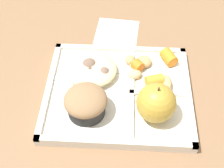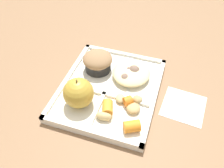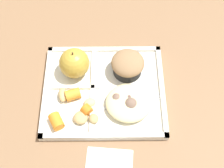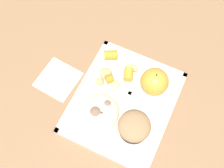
{
  "view_description": "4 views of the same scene",
  "coord_description": "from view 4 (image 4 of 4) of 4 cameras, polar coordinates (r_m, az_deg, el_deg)",
  "views": [
    {
      "loc": [
        -0.01,
        0.4,
        0.53
      ],
      "look_at": [
        0.01,
        -0.0,
        0.03
      ],
      "focal_mm": 49.2,
      "sensor_mm": 36.0,
      "label": 1
    },
    {
      "loc": [
        -0.41,
        -0.14,
        0.49
      ],
      "look_at": [
        -0.01,
        -0.01,
        0.04
      ],
      "focal_mm": 37.53,
      "sensor_mm": 36.0,
      "label": 2
    },
    {
      "loc": [
        0.02,
        -0.37,
        0.69
      ],
      "look_at": [
        0.02,
        -0.01,
        0.06
      ],
      "focal_mm": 48.28,
      "sensor_mm": 36.0,
      "label": 3
    },
    {
      "loc": [
        0.27,
        0.09,
        0.75
      ],
      "look_at": [
        -0.02,
        -0.04,
        0.05
      ],
      "focal_mm": 46.27,
      "sensor_mm": 36.0,
      "label": 4
    }
  ],
  "objects": [
    {
      "name": "egg_noodle_pile",
      "position": [
        0.76,
        -2.66,
        -5.7
      ],
      "size": [
        0.11,
        0.11,
        0.03
      ],
      "primitive_type": "ellipsoid",
      "color": "beige",
      "rests_on": "lunch_tray"
    },
    {
      "name": "green_apple",
      "position": [
        0.78,
        8.4,
        0.44
      ],
      "size": [
        0.08,
        0.08,
        0.08
      ],
      "color": "#B79333",
      "rests_on": "lunch_tray"
    },
    {
      "name": "ground",
      "position": [
        0.8,
        2.23,
        -3.99
      ],
      "size": [
        6.0,
        6.0,
        0.0
      ],
      "primitive_type": "plane",
      "color": "#846042"
    },
    {
      "name": "potato_chunk_small",
      "position": [
        0.82,
        4.02,
        3.25
      ],
      "size": [
        0.03,
        0.04,
        0.02
      ],
      "primitive_type": "ellipsoid",
      "rotation": [
        0.0,
        0.0,
        1.67
      ],
      "color": "tan",
      "rests_on": "lunch_tray"
    },
    {
      "name": "meatball_center",
      "position": [
        0.76,
        -2.07,
        -6.02
      ],
      "size": [
        0.03,
        0.03,
        0.03
      ],
      "primitive_type": "sphere",
      "color": "brown",
      "rests_on": "lunch_tray"
    },
    {
      "name": "potato_chunk_corner",
      "position": [
        0.8,
        0.65,
        -0.11
      ],
      "size": [
        0.04,
        0.03,
        0.02
      ],
      "primitive_type": "ellipsoid",
      "rotation": [
        0.0,
        0.0,
        3.46
      ],
      "color": "tan",
      "rests_on": "lunch_tray"
    },
    {
      "name": "meatball_front",
      "position": [
        0.77,
        -0.99,
        -4.19
      ],
      "size": [
        0.03,
        0.03,
        0.03
      ],
      "primitive_type": "sphere",
      "color": "#755B4C",
      "rests_on": "lunch_tray"
    },
    {
      "name": "carrot_slice_tilted",
      "position": [
        0.81,
        3.25,
        1.9
      ],
      "size": [
        0.04,
        0.04,
        0.03
      ],
      "primitive_type": "cylinder",
      "rotation": [
        0.0,
        1.57,
        0.31
      ],
      "color": "orange",
      "rests_on": "lunch_tray"
    },
    {
      "name": "plastic_fork",
      "position": [
        0.77,
        -2.43,
        -6.97
      ],
      "size": [
        0.16,
        0.05,
        0.0
      ],
      "color": "silver",
      "rests_on": "lunch_tray"
    },
    {
      "name": "potato_chunk_wedge",
      "position": [
        0.8,
        -2.44,
        0.47
      ],
      "size": [
        0.02,
        0.03,
        0.02
      ],
      "primitive_type": "ellipsoid",
      "rotation": [
        0.0,
        0.0,
        1.54
      ],
      "color": "tan",
      "rests_on": "lunch_tray"
    },
    {
      "name": "meatball_side",
      "position": [
        0.76,
        -3.25,
        -5.68
      ],
      "size": [
        0.04,
        0.04,
        0.04
      ],
      "primitive_type": "sphere",
      "color": "#755B4C",
      "rests_on": "lunch_tray"
    },
    {
      "name": "carrot_slice_center",
      "position": [
        0.84,
        -0.26,
        5.73
      ],
      "size": [
        0.04,
        0.05,
        0.03
      ],
      "primitive_type": "cylinder",
      "rotation": [
        0.0,
        1.57,
        2.05
      ],
      "color": "orange",
      "rests_on": "lunch_tray"
    },
    {
      "name": "bran_muffin",
      "position": [
        0.74,
        4.38,
        -8.49
      ],
      "size": [
        0.08,
        0.08,
        0.06
      ],
      "color": "black",
      "rests_on": "lunch_tray"
    },
    {
      "name": "carrot_slice_edge",
      "position": [
        0.8,
        -0.57,
        0.99
      ],
      "size": [
        0.03,
        0.03,
        0.03
      ],
      "primitive_type": "cylinder",
      "rotation": [
        0.0,
        1.57,
        5.45
      ],
      "color": "orange",
      "rests_on": "lunch_tray"
    },
    {
      "name": "lunch_tray",
      "position": [
        0.79,
        2.28,
        -3.71
      ],
      "size": [
        0.31,
        0.26,
        0.02
      ],
      "color": "silver",
      "rests_on": "ground"
    },
    {
      "name": "potato_chunk_browned",
      "position": [
        0.81,
        -1.28,
        2.18
      ],
      "size": [
        0.05,
        0.05,
        0.02
      ],
      "primitive_type": "ellipsoid",
      "rotation": [
        0.0,
        0.0,
        2.57
      ],
      "color": "tan",
      "rests_on": "lunch_tray"
    },
    {
      "name": "paper_napkin",
      "position": [
        0.85,
        -10.63,
        0.95
      ],
      "size": [
        0.12,
        0.12,
        0.0
      ],
      "primitive_type": "cube",
      "rotation": [
        0.0,
        0.0,
        -0.09
      ],
      "color": "white",
      "rests_on": "ground"
    }
  ]
}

